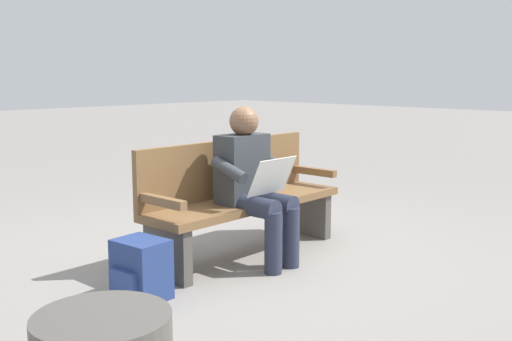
# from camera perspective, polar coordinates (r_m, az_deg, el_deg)

# --- Properties ---
(ground_plane) EXTENTS (40.00, 40.00, 0.00)m
(ground_plane) POSITION_cam_1_polar(r_m,az_deg,el_deg) (4.84, -0.89, -7.94)
(ground_plane) COLOR gray
(bench_near) EXTENTS (1.81, 0.52, 0.90)m
(bench_near) POSITION_cam_1_polar(r_m,az_deg,el_deg) (4.78, -1.53, -2.50)
(bench_near) COLOR brown
(bench_near) RESTS_ON ground
(person_seated) EXTENTS (0.58, 0.58, 1.18)m
(person_seated) POSITION_cam_1_polar(r_m,az_deg,el_deg) (4.52, -0.27, -0.99)
(person_seated) COLOR #33383D
(person_seated) RESTS_ON ground
(backpack) EXTENTS (0.32, 0.35, 0.39)m
(backpack) POSITION_cam_1_polar(r_m,az_deg,el_deg) (3.95, -10.82, -9.19)
(backpack) COLOR navy
(backpack) RESTS_ON ground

